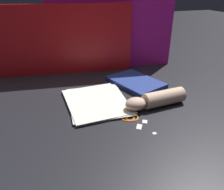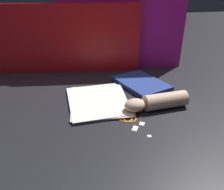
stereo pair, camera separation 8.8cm
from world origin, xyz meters
TOP-DOWN VIEW (x-y plane):
  - ground_plane at (0.00, 0.00)m, footprint 6.00×6.00m
  - backdrop_panel_left at (-0.18, 0.47)m, footprint 0.86×0.14m
  - backdrop_panel_center at (0.16, 0.47)m, footprint 0.72×0.11m
  - paper_stack at (-0.04, 0.06)m, footprint 0.27×0.32m
  - book_closed at (0.19, 0.19)m, footprint 0.26×0.32m
  - scissors at (0.05, -0.07)m, footprint 0.10×0.16m
  - hand_forearm at (0.18, -0.05)m, footprint 0.27×0.09m
  - paper_scrap_near at (0.09, -0.14)m, footprint 0.03×0.03m
  - paper_scrap_mid at (0.05, -0.16)m, footprint 0.03×0.04m
  - paper_scrap_far at (0.09, -0.21)m, footprint 0.01×0.01m

SIDE VIEW (x-z plane):
  - ground_plane at x=0.00m, z-range 0.00..0.00m
  - paper_scrap_mid at x=0.05m, z-range 0.00..0.00m
  - paper_scrap_far at x=0.09m, z-range 0.00..0.00m
  - paper_scrap_near at x=0.09m, z-range 0.00..0.00m
  - scissors at x=0.05m, z-range 0.00..0.01m
  - paper_stack at x=-0.04m, z-range 0.00..0.01m
  - book_closed at x=0.19m, z-range 0.00..0.02m
  - hand_forearm at x=0.18m, z-range 0.00..0.07m
  - backdrop_panel_left at x=-0.18m, z-range 0.00..0.37m
  - backdrop_panel_center at x=0.16m, z-range 0.00..0.49m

